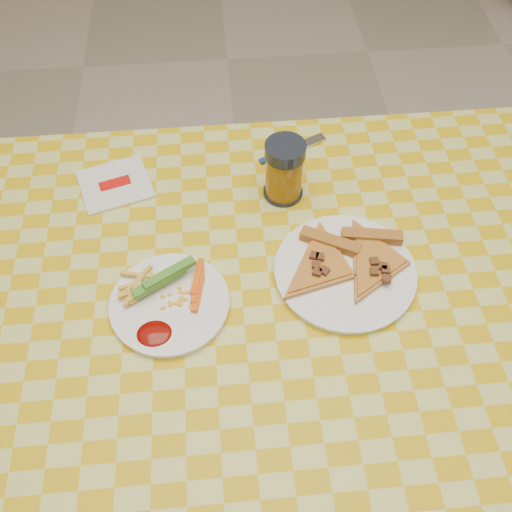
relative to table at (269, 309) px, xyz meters
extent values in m
plane|color=beige|center=(0.00, 0.00, -0.68)|extent=(8.00, 8.00, 0.00)
cylinder|color=silver|center=(-0.54, 0.34, -0.33)|extent=(0.06, 0.06, 0.71)
cylinder|color=silver|center=(0.54, 0.34, -0.33)|extent=(0.06, 0.06, 0.71)
cube|color=brown|center=(0.00, 0.00, 0.05)|extent=(1.20, 0.80, 0.04)
cylinder|color=white|center=(-0.18, -0.02, 0.08)|extent=(0.24, 0.24, 0.01)
cylinder|color=white|center=(0.14, 0.02, 0.08)|extent=(0.26, 0.26, 0.01)
cube|color=#256A10|center=(-0.18, 0.01, 0.11)|extent=(0.10, 0.08, 0.02)
cube|color=#EE570A|center=(-0.13, 0.00, 0.09)|extent=(0.06, 0.08, 0.02)
ellipsoid|color=#6E0702|center=(-0.20, -0.08, 0.09)|extent=(0.06, 0.05, 0.01)
cube|color=#A55525|center=(0.12, 0.07, 0.10)|extent=(0.11, 0.07, 0.02)
cube|color=#A55525|center=(0.20, 0.08, 0.10)|extent=(0.11, 0.04, 0.02)
cylinder|color=black|center=(0.05, 0.22, 0.08)|extent=(0.08, 0.08, 0.01)
cylinder|color=#84530E|center=(0.05, 0.22, 0.13)|extent=(0.07, 0.07, 0.10)
cylinder|color=black|center=(0.05, 0.22, 0.19)|extent=(0.08, 0.08, 0.03)
cube|color=silver|center=(-0.29, 0.28, 0.08)|extent=(0.17, 0.16, 0.01)
cube|color=red|center=(-0.29, 0.28, 0.08)|extent=(0.07, 0.04, 0.00)
cube|color=navy|center=(0.06, 0.34, 0.08)|extent=(0.11, 0.06, 0.01)
cube|color=silver|center=(0.13, 0.37, 0.08)|extent=(0.06, 0.04, 0.00)
camera|label=1|loc=(-0.07, -0.55, 0.92)|focal=40.00mm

